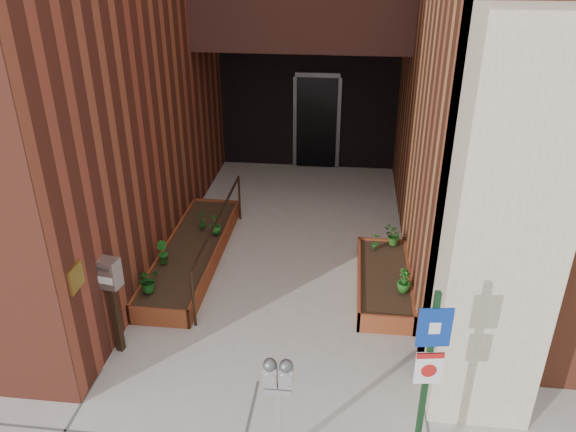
% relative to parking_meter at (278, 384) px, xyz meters
% --- Properties ---
extents(ground, '(80.00, 80.00, 0.00)m').
position_rel_parking_meter_xyz_m(ground, '(-0.40, 1.08, -1.02)').
color(ground, '#9E9991').
rests_on(ground, ground).
extents(planter_left, '(0.90, 3.60, 0.30)m').
position_rel_parking_meter_xyz_m(planter_left, '(-1.95, 3.78, -0.89)').
color(planter_left, brown).
rests_on(planter_left, ground).
extents(planter_right, '(0.80, 2.20, 0.30)m').
position_rel_parking_meter_xyz_m(planter_right, '(1.20, 3.28, -0.89)').
color(planter_right, brown).
rests_on(planter_right, ground).
extents(handrail, '(0.04, 3.34, 0.90)m').
position_rel_parking_meter_xyz_m(handrail, '(-1.45, 3.73, -0.28)').
color(handrail, black).
rests_on(handrail, ground).
extents(parking_meter, '(0.29, 0.14, 1.32)m').
position_rel_parking_meter_xyz_m(parking_meter, '(0.00, 0.00, 0.00)').
color(parking_meter, '#A5A5A8').
rests_on(parking_meter, ground).
extents(sign_post, '(0.30, 0.09, 2.22)m').
position_rel_parking_meter_xyz_m(sign_post, '(1.38, -0.04, 0.34)').
color(sign_post, '#123218').
rests_on(sign_post, ground).
extents(payment_dropbox, '(0.31, 0.25, 1.39)m').
position_rel_parking_meter_xyz_m(payment_dropbox, '(-2.30, 1.47, -0.02)').
color(payment_dropbox, black).
rests_on(payment_dropbox, ground).
extents(shrub_left_a, '(0.45, 0.45, 0.35)m').
position_rel_parking_meter_xyz_m(shrub_left_a, '(-2.21, 2.41, -0.55)').
color(shrub_left_a, '#175118').
rests_on(shrub_left_a, planter_left).
extents(shrub_left_b, '(0.27, 0.27, 0.36)m').
position_rel_parking_meter_xyz_m(shrub_left_b, '(-2.25, 3.20, -0.54)').
color(shrub_left_b, '#1A5919').
rests_on(shrub_left_b, planter_left).
extents(shrub_left_c, '(0.23, 0.23, 0.36)m').
position_rel_parking_meter_xyz_m(shrub_left_c, '(-1.65, 4.23, -0.54)').
color(shrub_left_c, '#195A19').
rests_on(shrub_left_c, planter_left).
extents(shrub_left_d, '(0.21, 0.21, 0.33)m').
position_rel_parking_meter_xyz_m(shrub_left_d, '(-1.92, 4.38, -0.56)').
color(shrub_left_d, '#185418').
rests_on(shrub_left_d, planter_left).
extents(shrub_right_a, '(0.28, 0.28, 0.36)m').
position_rel_parking_meter_xyz_m(shrub_right_a, '(1.45, 2.82, -0.54)').
color(shrub_right_a, '#1D5A19').
rests_on(shrub_right_a, planter_right).
extents(shrub_right_b, '(0.20, 0.20, 0.30)m').
position_rel_parking_meter_xyz_m(shrub_right_b, '(1.07, 4.01, -0.57)').
color(shrub_right_b, '#1F5719').
rests_on(shrub_right_b, planter_right).
extents(shrub_right_c, '(0.42, 0.42, 0.33)m').
position_rel_parking_meter_xyz_m(shrub_right_c, '(1.37, 4.18, -0.56)').
color(shrub_right_c, '#235418').
rests_on(shrub_right_c, planter_right).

